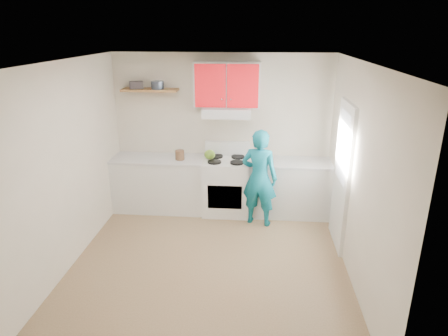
# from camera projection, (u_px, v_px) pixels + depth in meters

# --- Properties ---
(floor) EXTENTS (3.80, 3.80, 0.00)m
(floor) POSITION_uv_depth(u_px,v_px,m) (209.00, 262.00, 5.26)
(floor) COLOR brown
(floor) RESTS_ON ground
(ceiling) EXTENTS (3.60, 3.80, 0.04)m
(ceiling) POSITION_uv_depth(u_px,v_px,m) (206.00, 62.00, 4.39)
(ceiling) COLOR white
(ceiling) RESTS_ON floor
(back_wall) EXTENTS (3.60, 0.04, 2.60)m
(back_wall) POSITION_uv_depth(u_px,v_px,m) (222.00, 133.00, 6.61)
(back_wall) COLOR beige
(back_wall) RESTS_ON floor
(front_wall) EXTENTS (3.60, 0.04, 2.60)m
(front_wall) POSITION_uv_depth(u_px,v_px,m) (177.00, 255.00, 3.05)
(front_wall) COLOR beige
(front_wall) RESTS_ON floor
(left_wall) EXTENTS (0.04, 3.80, 2.60)m
(left_wall) POSITION_uv_depth(u_px,v_px,m) (67.00, 167.00, 4.98)
(left_wall) COLOR beige
(left_wall) RESTS_ON floor
(right_wall) EXTENTS (0.04, 3.80, 2.60)m
(right_wall) POSITION_uv_depth(u_px,v_px,m) (358.00, 176.00, 4.68)
(right_wall) COLOR beige
(right_wall) RESTS_ON floor
(door) EXTENTS (0.05, 0.85, 2.05)m
(door) POSITION_uv_depth(u_px,v_px,m) (342.00, 176.00, 5.43)
(door) COLOR white
(door) RESTS_ON floor
(door_glass) EXTENTS (0.01, 0.55, 0.95)m
(door_glass) POSITION_uv_depth(u_px,v_px,m) (343.00, 147.00, 5.29)
(door_glass) COLOR white
(door_glass) RESTS_ON door
(counter_left) EXTENTS (1.52, 0.60, 0.90)m
(counter_left) POSITION_uv_depth(u_px,v_px,m) (160.00, 184.00, 6.70)
(counter_left) COLOR silver
(counter_left) RESTS_ON floor
(counter_right) EXTENTS (1.32, 0.60, 0.90)m
(counter_right) POSITION_uv_depth(u_px,v_px,m) (289.00, 188.00, 6.52)
(counter_right) COLOR silver
(counter_right) RESTS_ON floor
(stove) EXTENTS (0.76, 0.65, 0.92)m
(stove) POSITION_uv_depth(u_px,v_px,m) (226.00, 186.00, 6.58)
(stove) COLOR white
(stove) RESTS_ON floor
(range_hood) EXTENTS (0.76, 0.44, 0.15)m
(range_hood) POSITION_uv_depth(u_px,v_px,m) (227.00, 112.00, 6.26)
(range_hood) COLOR silver
(range_hood) RESTS_ON back_wall
(upper_cabinets) EXTENTS (1.02, 0.33, 0.70)m
(upper_cabinets) POSITION_uv_depth(u_px,v_px,m) (227.00, 85.00, 6.17)
(upper_cabinets) COLOR red
(upper_cabinets) RESTS_ON back_wall
(shelf) EXTENTS (0.90, 0.30, 0.04)m
(shelf) POSITION_uv_depth(u_px,v_px,m) (150.00, 90.00, 6.32)
(shelf) COLOR brown
(shelf) RESTS_ON back_wall
(books) EXTENTS (0.26, 0.22, 0.11)m
(books) POSITION_uv_depth(u_px,v_px,m) (136.00, 85.00, 6.33)
(books) COLOR #433B3F
(books) RESTS_ON shelf
(tin) EXTENTS (0.24, 0.24, 0.12)m
(tin) POSITION_uv_depth(u_px,v_px,m) (158.00, 85.00, 6.26)
(tin) COLOR #333D4C
(tin) RESTS_ON shelf
(kettle) EXTENTS (0.18, 0.18, 0.16)m
(kettle) POSITION_uv_depth(u_px,v_px,m) (210.00, 154.00, 6.46)
(kettle) COLOR olive
(kettle) RESTS_ON stove
(crock) EXTENTS (0.19, 0.19, 0.18)m
(crock) POSITION_uv_depth(u_px,v_px,m) (180.00, 156.00, 6.43)
(crock) COLOR #513623
(crock) RESTS_ON counter_left
(cutting_board) EXTENTS (0.31, 0.23, 0.02)m
(cutting_board) POSITION_uv_depth(u_px,v_px,m) (276.00, 162.00, 6.36)
(cutting_board) COLOR olive
(cutting_board) RESTS_ON counter_right
(silicone_mat) EXTENTS (0.31, 0.28, 0.01)m
(silicone_mat) POSITION_uv_depth(u_px,v_px,m) (308.00, 163.00, 6.34)
(silicone_mat) COLOR red
(silicone_mat) RESTS_ON counter_right
(person) EXTENTS (0.64, 0.51, 1.55)m
(person) POSITION_uv_depth(u_px,v_px,m) (259.00, 178.00, 6.07)
(person) COLOR #0E6D81
(person) RESTS_ON floor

